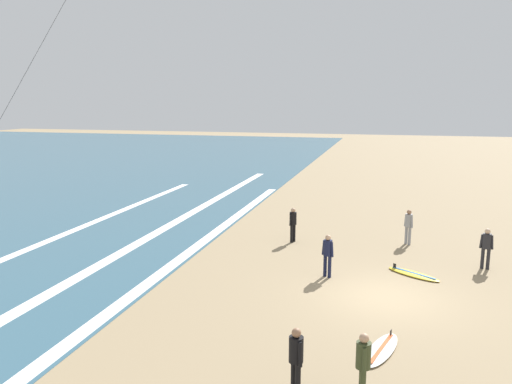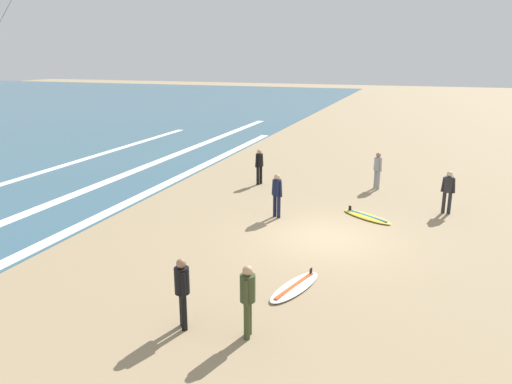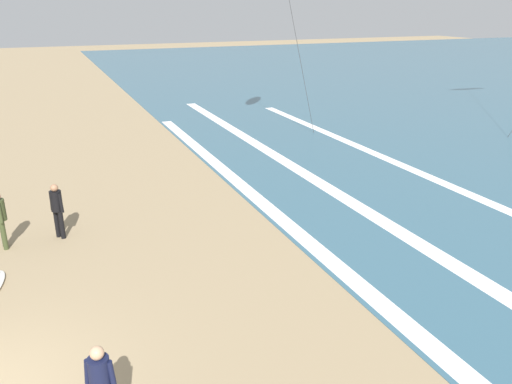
# 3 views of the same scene
# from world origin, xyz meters

# --- Properties ---
(ground_plane) EXTENTS (160.00, 160.00, 0.00)m
(ground_plane) POSITION_xyz_m (0.00, 0.00, 0.00)
(ground_plane) COLOR #9E8763
(wave_foam_shoreline) EXTENTS (38.89, 0.52, 0.01)m
(wave_foam_shoreline) POSITION_xyz_m (-0.73, 8.14, 0.01)
(wave_foam_shoreline) COLOR white
(wave_foam_shoreline) RESTS_ON ocean_surface
(wave_foam_mid_break) EXTENTS (51.00, 0.58, 0.01)m
(wave_foam_mid_break) POSITION_xyz_m (0.56, 10.91, 0.01)
(wave_foam_mid_break) COLOR white
(wave_foam_mid_break) RESTS_ON ocean_surface
(surfer_background_far) EXTENTS (0.46, 0.38, 1.60)m
(surfer_background_far) POSITION_xyz_m (-6.35, 1.82, 0.96)
(surfer_background_far) COLOR black
(surfer_background_far) RESTS_ON ground
(surfer_right_near) EXTENTS (0.32, 0.52, 1.60)m
(surfer_right_near) POSITION_xyz_m (3.88, -3.70, 0.96)
(surfer_right_near) COLOR #232328
(surfer_right_near) RESTS_ON ground
(surfer_mid_group) EXTENTS (0.32, 0.49, 1.60)m
(surfer_mid_group) POSITION_xyz_m (1.42, 2.07, 0.96)
(surfer_mid_group) COLOR #141938
(surfer_mid_group) RESTS_ON ground
(surfer_foreground_main) EXTENTS (0.43, 0.42, 1.60)m
(surfer_foreground_main) POSITION_xyz_m (6.59, -0.92, 0.96)
(surfer_foreground_main) COLOR gray
(surfer_foreground_main) RESTS_ON ground
(surfer_left_near) EXTENTS (0.52, 0.32, 1.60)m
(surfer_left_near) POSITION_xyz_m (-6.23, 0.40, 0.96)
(surfer_left_near) COLOR #384223
(surfer_left_near) RESTS_ON ground
(surfer_left_far) EXTENTS (0.50, 0.32, 1.60)m
(surfer_left_far) POSITION_xyz_m (5.64, 4.16, 0.96)
(surfer_left_far) COLOR black
(surfer_left_far) RESTS_ON ground
(surfboard_near_water) EXTENTS (2.18, 1.17, 0.25)m
(surfboard_near_water) POSITION_xyz_m (-3.80, 0.03, 0.05)
(surfboard_near_water) COLOR silver
(surfboard_near_water) RESTS_ON ground
(surfboard_right_spare) EXTENTS (1.66, 2.08, 0.25)m
(surfboard_right_spare) POSITION_xyz_m (2.42, -1.02, 0.05)
(surfboard_right_spare) COLOR yellow
(surfboard_right_spare) RESTS_ON ground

